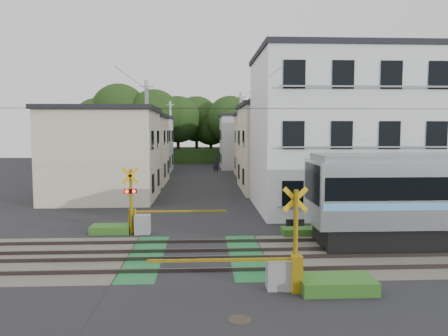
{
  "coord_description": "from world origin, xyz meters",
  "views": [
    {
      "loc": [
        0.26,
        -16.17,
        4.75
      ],
      "look_at": [
        1.3,
        5.0,
        2.9
      ],
      "focal_mm": 35.0,
      "sensor_mm": 36.0,
      "label": 1
    }
  ],
  "objects": [
    {
      "name": "houses_row",
      "position": [
        0.25,
        25.92,
        3.24
      ],
      "size": [
        22.07,
        31.35,
        6.8
      ],
      "color": "beige",
      "rests_on": "ground"
    },
    {
      "name": "manhole_cover",
      "position": [
        1.16,
        -5.65,
        0.01
      ],
      "size": [
        0.6,
        0.6,
        0.02
      ],
      "primitive_type": "cylinder",
      "color": "#2D261E",
      "rests_on": "ground"
    },
    {
      "name": "utility_poles",
      "position": [
        -1.05,
        23.01,
        4.08
      ],
      "size": [
        7.9,
        42.0,
        8.0
      ],
      "color": "#A5A5A0",
      "rests_on": "ground"
    },
    {
      "name": "track_bed",
      "position": [
        0.0,
        0.0,
        0.04
      ],
      "size": [
        120.0,
        120.0,
        0.14
      ],
      "color": "#47423A",
      "rests_on": "ground"
    },
    {
      "name": "crossing_signal_far",
      "position": [
        -2.59,
        3.65,
        0.71
      ],
      "size": [
        4.74,
        0.65,
        3.09
      ],
      "color": "#E9B30C",
      "rests_on": "ground"
    },
    {
      "name": "ground",
      "position": [
        0.0,
        0.0,
        0.0
      ],
      "size": [
        120.0,
        120.0,
        0.0
      ],
      "primitive_type": "plane",
      "color": "black"
    },
    {
      "name": "weed_patches",
      "position": [
        1.76,
        -0.09,
        0.18
      ],
      "size": [
        10.25,
        8.8,
        0.4
      ],
      "color": "#2D5E1E",
      "rests_on": "ground"
    },
    {
      "name": "crossing_signal_near",
      "position": [
        2.59,
        -3.65,
        0.71
      ],
      "size": [
        4.74,
        0.65,
        3.09
      ],
      "color": "#E9B30C",
      "rests_on": "ground"
    },
    {
      "name": "tree_hill",
      "position": [
        0.47,
        47.75,
        5.63
      ],
      "size": [
        40.0,
        13.5,
        11.22
      ],
      "color": "#1B3311",
      "rests_on": "ground"
    },
    {
      "name": "catenary",
      "position": [
        6.0,
        0.03,
        3.7
      ],
      "size": [
        60.0,
        5.04,
        7.0
      ],
      "color": "#2D2D33",
      "rests_on": "ground"
    },
    {
      "name": "pedestrian",
      "position": [
        1.72,
        32.01,
        0.91
      ],
      "size": [
        0.7,
        0.49,
        1.82
      ],
      "primitive_type": "imported",
      "rotation": [
        0.0,
        0.0,
        3.23
      ],
      "color": "black",
      "rests_on": "ground"
    },
    {
      "name": "apartment_block",
      "position": [
        8.5,
        9.49,
        4.66
      ],
      "size": [
        10.2,
        8.36,
        9.3
      ],
      "color": "silver",
      "rests_on": "ground"
    }
  ]
}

